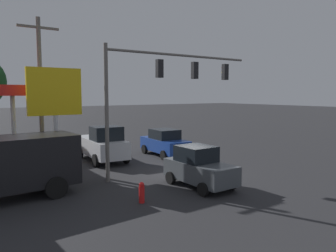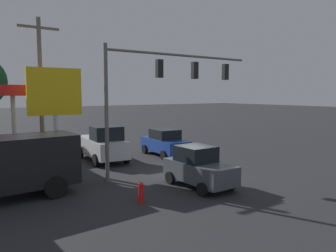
# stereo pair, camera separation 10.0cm
# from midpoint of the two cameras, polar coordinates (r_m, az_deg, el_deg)

# --- Properties ---
(ground_plane) EXTENTS (200.00, 200.00, 0.00)m
(ground_plane) POSITION_cam_midpoint_polar(r_m,az_deg,el_deg) (18.59, 3.42, -8.43)
(ground_plane) COLOR #262628
(traffic_signal_assembly) EXTENTS (9.81, 0.43, 7.02)m
(traffic_signal_assembly) POSITION_cam_midpoint_polar(r_m,az_deg,el_deg) (18.63, -0.42, 8.08)
(traffic_signal_assembly) COLOR slate
(traffic_signal_assembly) RESTS_ON ground
(utility_pole) EXTENTS (2.40, 0.26, 9.03)m
(utility_pole) POSITION_cam_midpoint_polar(r_m,az_deg,el_deg) (21.31, -21.45, 6.02)
(utility_pole) COLOR slate
(utility_pole) RESTS_ON ground
(price_sign) EXTENTS (2.93, 0.27, 5.93)m
(price_sign) POSITION_cam_midpoint_polar(r_m,az_deg,el_deg) (19.06, -19.25, 4.91)
(price_sign) COLOR silver
(price_sign) RESTS_ON ground
(hatchback_crossing) EXTENTS (1.98, 3.81, 1.97)m
(hatchback_crossing) POSITION_cam_midpoint_polar(r_m,az_deg,el_deg) (16.13, 5.25, -7.17)
(hatchback_crossing) COLOR #474C51
(hatchback_crossing) RESTS_ON ground
(pickup_parked) EXTENTS (2.58, 5.34, 2.40)m
(pickup_parked) POSITION_cam_midpoint_polar(r_m,az_deg,el_deg) (22.46, -11.40, -3.19)
(pickup_parked) COLOR silver
(pickup_parked) RESTS_ON ground
(sedan_far) EXTENTS (2.29, 4.51, 1.93)m
(sedan_far) POSITION_cam_midpoint_polar(r_m,az_deg,el_deg) (23.99, -0.72, -2.89)
(sedan_far) COLOR navy
(sedan_far) RESTS_ON ground
(fire_hydrant) EXTENTS (0.24, 0.24, 0.88)m
(fire_hydrant) POSITION_cam_midpoint_polar(r_m,az_deg,el_deg) (13.89, -4.82, -11.46)
(fire_hydrant) COLOR red
(fire_hydrant) RESTS_ON ground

